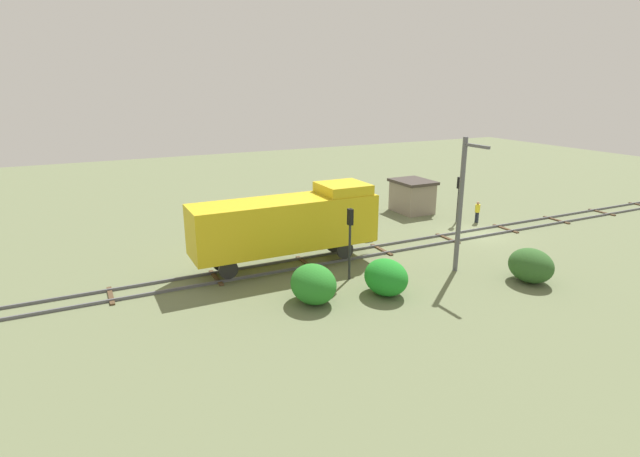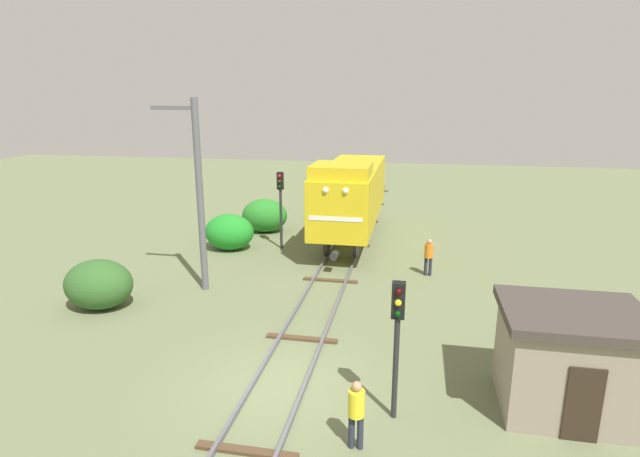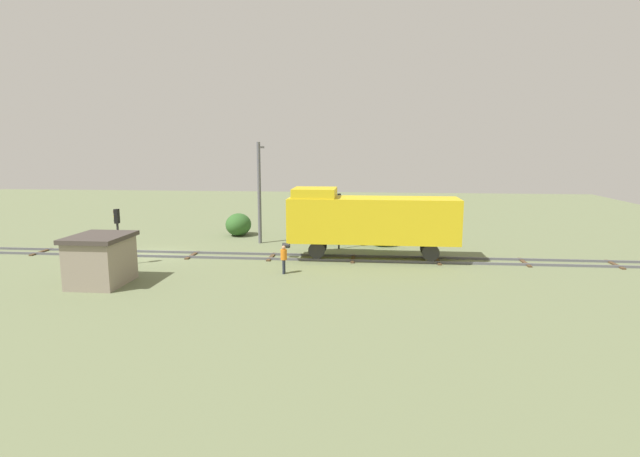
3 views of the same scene
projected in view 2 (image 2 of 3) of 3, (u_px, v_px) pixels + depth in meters
name	position (u px, v px, depth m)	size (l,w,h in m)	color
ground_plane	(279.00, 386.00, 13.93)	(99.95, 99.95, 0.00)	#66704C
railway_track	(279.00, 383.00, 13.91)	(2.40, 66.64, 0.16)	#595960
locomotive	(351.00, 192.00, 27.44)	(2.90, 11.60, 4.60)	gold
traffic_signal_near	(397.00, 325.00, 11.93)	(0.32, 0.34, 3.61)	#262628
traffic_signal_mid	(280.00, 196.00, 25.90)	(0.32, 0.34, 4.09)	#262628
worker_near_track	(356.00, 410.00, 11.22)	(0.38, 0.38, 1.70)	#262B38
worker_by_signal	(429.00, 254.00, 22.33)	(0.38, 0.38, 1.70)	#262B38
catenary_mast	(198.00, 192.00, 19.94)	(1.94, 0.28, 7.81)	#595960
relay_hut	(569.00, 359.00, 12.59)	(3.50, 2.90, 2.74)	gray
bush_near	(265.00, 216.00, 29.70)	(2.71, 2.22, 1.97)	#277C26
bush_mid	(229.00, 232.00, 26.22)	(2.59, 2.12, 1.89)	#1F8826
bush_far	(99.00, 284.00, 18.89)	(2.60, 2.12, 1.89)	#2F5B26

